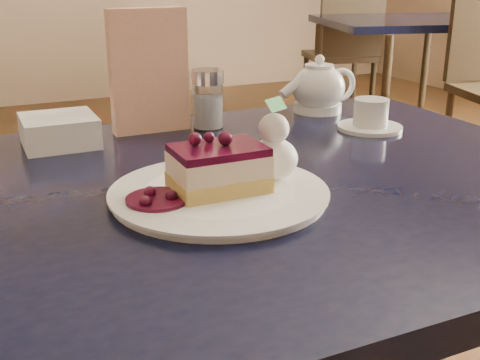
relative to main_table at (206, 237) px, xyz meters
name	(u,v)px	position (x,y,z in m)	size (l,w,h in m)	color
main_table	(206,237)	(0.00, 0.00, 0.00)	(1.33, 0.90, 0.82)	black
dessert_plate	(219,194)	(0.00, -0.05, 0.09)	(0.31, 0.31, 0.01)	white
cheesecake_slice	(219,169)	(0.00, -0.05, 0.13)	(0.13, 0.10, 0.07)	tan
whipped_cream	(273,159)	(0.09, -0.05, 0.13)	(0.07, 0.07, 0.07)	white
berry_sauce	(158,199)	(-0.09, -0.06, 0.10)	(0.09, 0.09, 0.01)	black
tea_set	(328,94)	(0.42, 0.31, 0.13)	(0.19, 0.31, 0.11)	white
menu_card	(149,71)	(0.03, 0.34, 0.21)	(0.15, 0.03, 0.24)	#F7E5BF
sugar_shaker	(208,99)	(0.14, 0.32, 0.15)	(0.07, 0.07, 0.12)	white
napkin_stack	(59,131)	(-0.16, 0.32, 0.11)	(0.13, 0.13, 0.05)	white
bg_table_far_right	(402,134)	(2.34, 2.23, -0.66)	(1.30, 2.01, 1.34)	black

